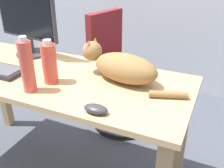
% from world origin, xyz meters
% --- Properties ---
extents(ground_plane, '(8.00, 8.00, 0.00)m').
position_xyz_m(ground_plane, '(0.00, 0.00, 0.00)').
color(ground_plane, '#474C56').
extents(desk, '(1.55, 0.62, 0.71)m').
position_xyz_m(desk, '(0.00, 0.00, 0.61)').
color(desk, tan).
rests_on(desk, ground_plane).
extents(office_chair, '(0.50, 0.48, 0.93)m').
position_xyz_m(office_chair, '(0.11, 0.67, 0.40)').
color(office_chair, black).
rests_on(office_chair, ground_plane).
extents(monitor, '(0.48, 0.20, 0.41)m').
position_xyz_m(monitor, '(-0.31, 0.20, 0.94)').
color(monitor, '#333338').
rests_on(monitor, desk).
extents(cat, '(0.61, 0.25, 0.20)m').
position_xyz_m(cat, '(0.38, 0.09, 0.79)').
color(cat, olive).
rests_on(cat, desk).
extents(computer_mouse, '(0.11, 0.06, 0.04)m').
position_xyz_m(computer_mouse, '(0.40, -0.25, 0.73)').
color(computer_mouse, '#333338').
rests_on(computer_mouse, desk).
extents(water_bottle, '(0.06, 0.06, 0.28)m').
position_xyz_m(water_bottle, '(0.02, -0.20, 0.84)').
color(water_bottle, '#D84C3D').
rests_on(water_bottle, desk).
extents(spray_bottle, '(0.08, 0.08, 0.23)m').
position_xyz_m(spray_bottle, '(0.06, -0.08, 0.82)').
color(spray_bottle, '#D84C3D').
rests_on(spray_bottle, desk).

